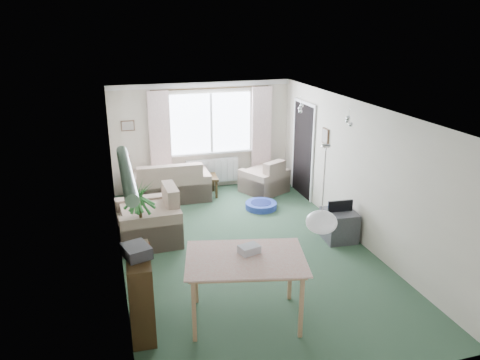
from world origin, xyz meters
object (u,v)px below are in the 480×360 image
object	(u,v)px
armchair_left	(148,215)
bookshelf	(141,293)
houseplant	(141,219)
dining_table	(245,289)
armchair_corner	(264,175)
sofa	(169,180)
pet_bed	(261,206)
tv_cube	(339,225)
coffee_table	(195,187)

from	to	relation	value
armchair_left	bookshelf	size ratio (longest dim) A/B	1.05
houseplant	dining_table	size ratio (longest dim) A/B	0.92
armchair_corner	bookshelf	world-z (taller)	bookshelf
sofa	dining_table	bearing A→B (deg)	95.56
armchair_corner	houseplant	distance (m)	3.65
armchair_left	pet_bed	xyz separation A→B (m)	(2.35, 0.82, -0.42)
armchair_corner	bookshelf	xyz separation A→B (m)	(-3.08, -4.23, 0.13)
tv_cube	pet_bed	xyz separation A→B (m)	(-0.85, 1.72, -0.20)
houseplant	dining_table	bearing A→B (deg)	-63.03
sofa	dining_table	distance (m)	4.56
bookshelf	armchair_corner	bearing A→B (deg)	56.69
bookshelf	pet_bed	xyz separation A→B (m)	(2.69, 3.31, -0.45)
houseplant	armchair_corner	bearing A→B (deg)	37.61
coffee_table	sofa	bearing A→B (deg)	180.00
armchair_left	bookshelf	distance (m)	2.51
armchair_corner	bookshelf	size ratio (longest dim) A/B	0.83
bookshelf	pet_bed	bearing A→B (deg)	53.60
houseplant	pet_bed	bearing A→B (deg)	27.52
armchair_corner	dining_table	xyz separation A→B (m)	(-1.79, -4.38, 0.05)
sofa	armchair_corner	world-z (taller)	sofa
sofa	pet_bed	xyz separation A→B (m)	(1.71, -1.09, -0.36)
coffee_table	dining_table	size ratio (longest dim) A/B	0.70
coffee_table	pet_bed	xyz separation A→B (m)	(1.14, -1.09, -0.15)
sofa	houseplant	bearing A→B (deg)	73.45
armchair_left	coffee_table	world-z (taller)	armchair_left
armchair_corner	pet_bed	bearing A→B (deg)	40.43
armchair_left	pet_bed	world-z (taller)	armchair_left
armchair_left	tv_cube	size ratio (longest dim) A/B	1.86
coffee_table	houseplant	size ratio (longest dim) A/B	0.76
sofa	tv_cube	distance (m)	3.81
armchair_corner	houseplant	bearing A→B (deg)	10.78
armchair_corner	bookshelf	distance (m)	5.23
coffee_table	houseplant	distance (m)	2.78
bookshelf	pet_bed	distance (m)	4.29
armchair_left	coffee_table	distance (m)	2.27
armchair_corner	pet_bed	size ratio (longest dim) A/B	1.34
dining_table	armchair_left	bearing A→B (deg)	109.74
bookshelf	dining_table	bearing A→B (deg)	-4.09
armchair_corner	tv_cube	xyz separation A→B (m)	(0.46, -2.64, -0.12)
bookshelf	dining_table	size ratio (longest dim) A/B	0.75
sofa	tv_cube	bearing A→B (deg)	134.04
houseplant	coffee_table	bearing A→B (deg)	60.44
bookshelf	tv_cube	world-z (taller)	bookshelf
tv_cube	armchair_corner	bearing A→B (deg)	104.28
tv_cube	coffee_table	bearing A→B (deg)	129.69
sofa	houseplant	distance (m)	2.53
coffee_table	tv_cube	xyz separation A→B (m)	(1.99, -2.81, 0.05)
armchair_left	dining_table	bearing A→B (deg)	17.76
sofa	dining_table	size ratio (longest dim) A/B	1.23
houseplant	tv_cube	world-z (taller)	houseplant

